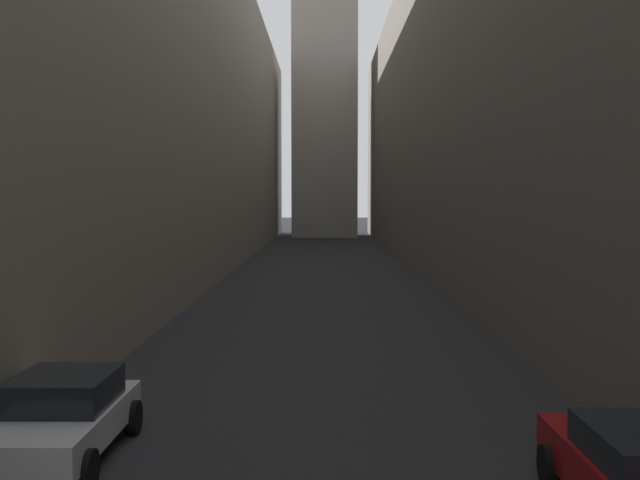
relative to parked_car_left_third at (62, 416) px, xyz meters
The scene contains 4 objects.
ground_plane 29.98m from the parked_car_left_third, 81.56° to the left, with size 264.00×264.00×0.00m, color #232326.
building_block_left 33.75m from the parked_car_left_third, 102.25° to the left, with size 11.54×108.00×20.46m, color gray.
building_block_right 37.42m from the parked_car_left_third, 60.92° to the left, with size 15.40×108.00×20.36m, color #60594F.
parked_car_left_third is the anchor object (origin of this frame).
Camera 1 is at (0.10, 5.44, 4.45)m, focal length 43.27 mm.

